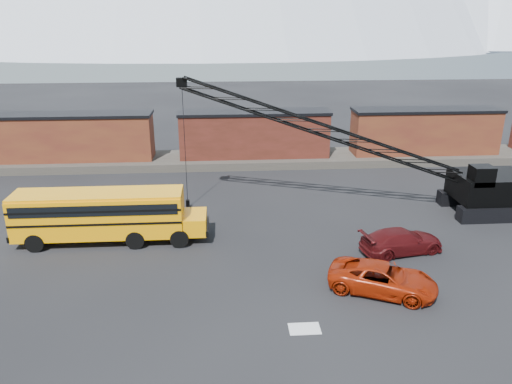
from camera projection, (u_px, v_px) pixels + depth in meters
ground at (283, 283)px, 25.88m from camera, size 160.00×160.00×0.00m
gravel_berm at (254, 159)px, 46.40m from camera, size 120.00×5.00×0.70m
boxcar_west_near at (76, 137)px, 44.52m from camera, size 13.70×3.10×4.17m
boxcar_mid at (254, 134)px, 45.57m from camera, size 13.70×3.10×4.17m
boxcar_east_near at (425, 131)px, 46.63m from camera, size 13.70×3.10×4.17m
snow_patch at (304, 329)px, 22.16m from camera, size 1.40×0.90×0.02m
school_bus at (105, 214)px, 30.04m from camera, size 11.65×2.65×3.19m
red_pickup at (383, 278)px, 24.88m from camera, size 5.88×4.45×1.48m
maroon_suv at (402, 241)px, 29.02m from camera, size 5.22×2.96×1.43m
crawler_crane at (341, 137)px, 33.71m from camera, size 24.25×4.82×9.41m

